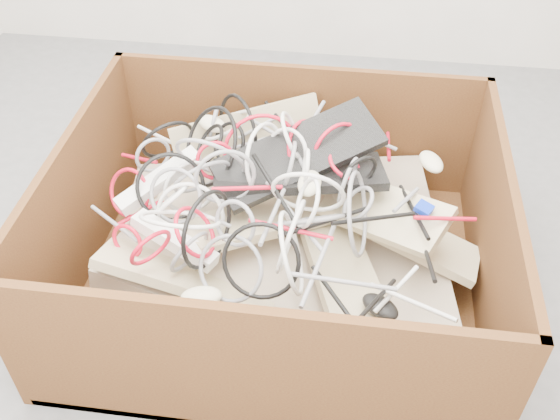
# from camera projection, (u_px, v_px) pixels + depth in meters

# --- Properties ---
(ground) EXTENTS (3.00, 3.00, 0.00)m
(ground) POSITION_uv_depth(u_px,v_px,m) (230.00, 273.00, 2.11)
(ground) COLOR #565659
(ground) RESTS_ON ground
(cardboard_box) EXTENTS (1.27, 1.05, 0.51)m
(cardboard_box) POSITION_uv_depth(u_px,v_px,m) (273.00, 255.00, 2.00)
(cardboard_box) COLOR #3D1E0F
(cardboard_box) RESTS_ON ground
(keyboard_pile) EXTENTS (1.09, 0.95, 0.39)m
(keyboard_pile) POSITION_uv_depth(u_px,v_px,m) (293.00, 214.00, 1.91)
(keyboard_pile) COLOR tan
(keyboard_pile) RESTS_ON cardboard_box
(mice_scatter) EXTENTS (0.97, 0.72, 0.20)m
(mice_scatter) POSITION_uv_depth(u_px,v_px,m) (278.00, 206.00, 1.84)
(mice_scatter) COLOR beige
(mice_scatter) RESTS_ON keyboard_pile
(power_strip_left) EXTENTS (0.23, 0.23, 0.11)m
(power_strip_left) POSITION_uv_depth(u_px,v_px,m) (159.00, 180.00, 1.86)
(power_strip_left) COLOR white
(power_strip_left) RESTS_ON keyboard_pile
(power_strip_right) EXTENTS (0.26, 0.15, 0.09)m
(power_strip_right) POSITION_uv_depth(u_px,v_px,m) (174.00, 240.00, 1.74)
(power_strip_right) COLOR white
(power_strip_right) RESTS_ON keyboard_pile
(vga_plug) EXTENTS (0.06, 0.06, 0.03)m
(vga_plug) POSITION_uv_depth(u_px,v_px,m) (424.00, 208.00, 1.79)
(vga_plug) COLOR #0D2CC6
(vga_plug) RESTS_ON keyboard_pile
(cable_tangle) EXTENTS (1.10, 0.92, 0.35)m
(cable_tangle) POSITION_uv_depth(u_px,v_px,m) (250.00, 185.00, 1.82)
(cable_tangle) COLOR silver
(cable_tangle) RESTS_ON keyboard_pile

